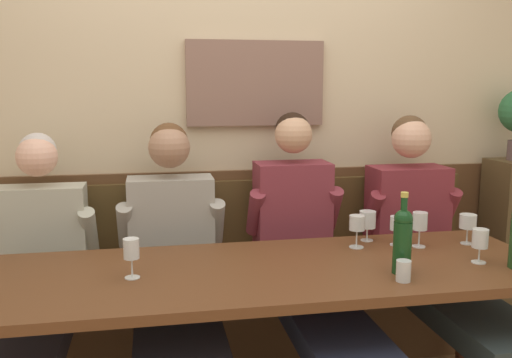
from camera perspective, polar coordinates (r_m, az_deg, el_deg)
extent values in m
cube|color=beige|center=(3.09, -2.63, 8.53)|extent=(6.80, 0.08, 2.80)
cube|color=#836256|center=(3.06, -0.05, 9.86)|extent=(0.76, 0.04, 0.46)
cube|color=brown|center=(3.19, -2.36, -7.96)|extent=(6.80, 0.03, 0.99)
cube|color=brown|center=(3.08, -1.70, -14.11)|extent=(2.70, 0.42, 0.44)
cube|color=brown|center=(2.99, -1.72, -9.81)|extent=(2.64, 0.39, 0.05)
cube|color=#513D1E|center=(3.10, -2.30, -4.28)|extent=(2.70, 0.04, 0.45)
cube|color=brown|center=(2.30, 0.86, -9.64)|extent=(2.40, 0.78, 0.04)
cylinder|color=brown|center=(3.11, 20.84, -12.09)|extent=(0.07, 0.07, 0.68)
cube|color=#343340|center=(2.50, -23.14, -15.39)|extent=(0.36, 1.06, 0.11)
cube|color=#AEB09F|center=(2.93, -21.18, -5.40)|extent=(0.42, 0.19, 0.49)
sphere|color=beige|center=(2.85, -21.70, 2.16)|extent=(0.19, 0.19, 0.19)
sphere|color=beige|center=(2.87, -21.63, 2.71)|extent=(0.18, 0.18, 0.18)
cylinder|color=#AEB09F|center=(2.85, -16.89, -5.20)|extent=(0.08, 0.20, 0.27)
cube|color=#252630|center=(2.44, -8.04, -15.31)|extent=(0.36, 1.06, 0.11)
cube|color=#9E9B92|center=(2.88, -8.74, -4.87)|extent=(0.43, 0.21, 0.51)
sphere|color=#A57A60|center=(2.79, -8.95, 3.24)|extent=(0.21, 0.21, 0.21)
sphere|color=brown|center=(2.81, -8.98, 3.83)|extent=(0.19, 0.19, 0.19)
cylinder|color=#9E9B92|center=(2.83, -13.33, -4.80)|extent=(0.08, 0.20, 0.27)
cylinder|color=#9E9B92|center=(2.84, -4.14, -4.49)|extent=(0.08, 0.20, 0.27)
cube|color=#232A41|center=(2.54, 6.97, -14.22)|extent=(0.33, 1.06, 0.11)
cube|color=maroon|center=(2.96, 3.74, -3.77)|extent=(0.39, 0.23, 0.57)
sphere|color=tan|center=(2.88, 3.89, 4.60)|extent=(0.20, 0.20, 0.20)
sphere|color=black|center=(2.90, 3.77, 5.12)|extent=(0.18, 0.18, 0.18)
cylinder|color=maroon|center=(2.86, -0.05, -3.50)|extent=(0.08, 0.20, 0.27)
cylinder|color=maroon|center=(2.96, 7.85, -3.12)|extent=(0.08, 0.20, 0.27)
cube|color=#2A3739|center=(2.80, 20.27, -12.45)|extent=(0.35, 1.05, 0.11)
cube|color=maroon|center=(3.19, 15.33, -3.48)|extent=(0.42, 0.23, 0.53)
sphere|color=#DEA98C|center=(3.11, 15.76, 4.05)|extent=(0.21, 0.21, 0.21)
sphere|color=brown|center=(3.13, 15.58, 4.58)|extent=(0.20, 0.20, 0.20)
cylinder|color=maroon|center=(3.05, 11.99, -3.44)|extent=(0.08, 0.20, 0.27)
cylinder|color=maroon|center=(3.24, 19.23, -2.99)|extent=(0.08, 0.20, 0.27)
cylinder|color=#123C19|center=(2.28, 14.86, -6.87)|extent=(0.07, 0.07, 0.21)
sphere|color=#123C19|center=(2.25, 14.99, -3.99)|extent=(0.07, 0.07, 0.07)
cylinder|color=#123C19|center=(2.23, 15.05, -2.80)|extent=(0.03, 0.03, 0.08)
cylinder|color=gold|center=(2.22, 15.10, -1.57)|extent=(0.03, 0.03, 0.02)
cylinder|color=silver|center=(2.73, 11.37, -6.21)|extent=(0.06, 0.06, 0.00)
cylinder|color=silver|center=(2.72, 11.40, -5.56)|extent=(0.01, 0.01, 0.06)
cylinder|color=silver|center=(2.70, 11.45, -4.11)|extent=(0.08, 0.08, 0.08)
cylinder|color=silver|center=(2.54, 22.00, -7.97)|extent=(0.06, 0.06, 0.00)
cylinder|color=silver|center=(2.53, 22.05, -7.25)|extent=(0.01, 0.01, 0.06)
cylinder|color=silver|center=(2.51, 22.15, -5.70)|extent=(0.07, 0.07, 0.08)
cylinder|color=#F0D77E|center=(2.51, 22.11, -6.25)|extent=(0.06, 0.06, 0.03)
cylinder|color=silver|center=(2.23, -12.65, -9.90)|extent=(0.06, 0.06, 0.00)
cylinder|color=silver|center=(2.22, -12.69, -8.93)|extent=(0.01, 0.01, 0.08)
cylinder|color=silver|center=(2.19, -12.76, -7.02)|extent=(0.06, 0.06, 0.08)
cylinder|color=silver|center=(2.68, 14.25, -6.59)|extent=(0.06, 0.06, 0.00)
cylinder|color=silver|center=(2.67, 14.29, -5.84)|extent=(0.01, 0.01, 0.07)
cylinder|color=silver|center=(2.66, 14.35, -4.44)|extent=(0.06, 0.06, 0.06)
cylinder|color=silver|center=(2.81, 20.92, -6.23)|extent=(0.06, 0.06, 0.00)
cylinder|color=silver|center=(2.80, 20.96, -5.48)|extent=(0.01, 0.01, 0.07)
cylinder|color=silver|center=(2.78, 21.05, -4.10)|extent=(0.08, 0.08, 0.07)
cylinder|color=silver|center=(2.61, 10.33, -6.92)|extent=(0.07, 0.07, 0.00)
cylinder|color=silver|center=(2.60, 10.35, -6.05)|extent=(0.01, 0.01, 0.08)
cylinder|color=silver|center=(2.58, 10.40, -4.47)|extent=(0.07, 0.07, 0.07)
cylinder|color=silver|center=(2.68, 16.45, -6.69)|extent=(0.06, 0.06, 0.00)
cylinder|color=silver|center=(2.67, 16.49, -5.84)|extent=(0.01, 0.01, 0.08)
cylinder|color=silver|center=(2.65, 16.58, -4.18)|extent=(0.07, 0.07, 0.08)
cylinder|color=silver|center=(2.20, 14.99, -9.15)|extent=(0.06, 0.06, 0.08)
cube|color=brown|center=(3.64, 24.86, -6.29)|extent=(0.28, 0.28, 1.03)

